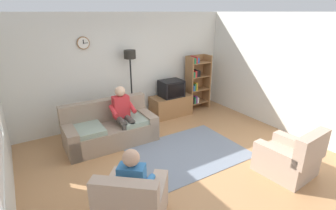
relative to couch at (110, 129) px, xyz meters
name	(u,v)px	position (x,y,z in m)	size (l,w,h in m)	color
ground_plane	(188,165)	(0.92, -1.60, -0.31)	(12.00, 12.00, 0.00)	#B27F51
back_wall_assembly	(127,68)	(0.91, 1.06, 1.04)	(6.20, 0.17, 2.70)	silver
right_wall	(292,75)	(3.78, -1.60, 1.04)	(0.12, 5.80, 2.70)	silver
couch	(110,129)	(0.00, 0.00, 0.00)	(1.91, 0.90, 0.90)	gray
tv_stand	(171,105)	(1.96, 0.65, -0.04)	(1.10, 0.56, 0.55)	olive
tv	(171,88)	(1.96, 0.63, 0.46)	(0.60, 0.49, 0.44)	black
bookshelf	(196,82)	(2.87, 0.73, 0.48)	(0.68, 0.36, 1.56)	olive
floor_lamp	(130,67)	(0.87, 0.75, 1.14)	(0.28, 0.28, 1.85)	black
armchair_near_window	(134,205)	(-0.52, -2.34, -0.02)	(1.18, 1.19, 0.90)	tan
armchair_near_bookshelf	(288,159)	(2.25, -2.73, -0.02)	(0.87, 0.94, 0.90)	tan
area_rug	(188,152)	(1.19, -1.23, -0.31)	(2.20, 1.70, 0.01)	slate
person_on_couch	(123,112)	(0.27, -0.11, 0.39)	(0.51, 0.54, 1.24)	red
person_in_left_armchair	(134,181)	(-0.46, -2.27, 0.29)	(0.63, 0.64, 1.12)	#3372B2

